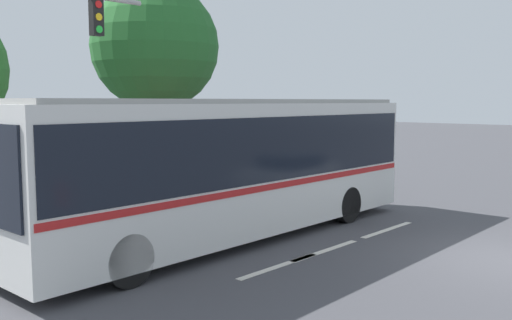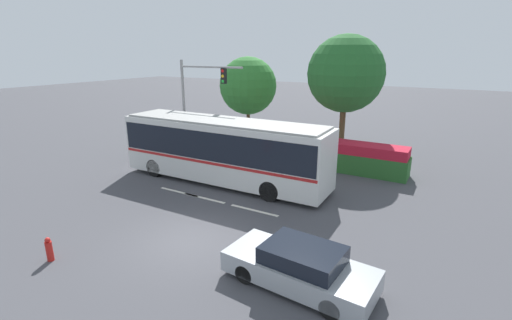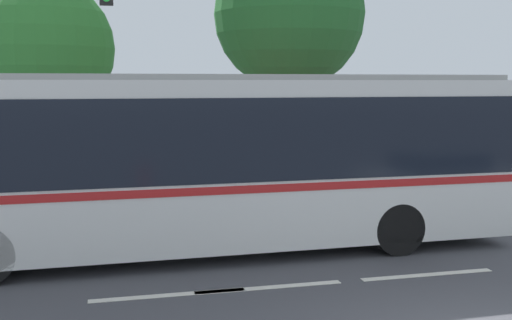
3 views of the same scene
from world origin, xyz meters
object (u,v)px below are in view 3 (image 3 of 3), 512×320
at_px(street_tree_left, 43,48).
at_px(street_tree_centre, 289,15).
at_px(traffic_light_pole, 4,42).
at_px(city_bus, 211,152).

relative_size(street_tree_left, street_tree_centre, 0.82).
xyz_separation_m(traffic_light_pole, street_tree_centre, (8.01, 5.21, 1.31)).
height_order(traffic_light_pole, street_tree_centre, street_tree_centre).
distance_m(city_bus, street_tree_left, 9.89).
bearing_deg(street_tree_left, street_tree_centre, -5.48).
bearing_deg(street_tree_centre, street_tree_left, 174.52).
relative_size(city_bus, traffic_light_pole, 1.85).
height_order(city_bus, traffic_light_pole, traffic_light_pole).
height_order(city_bus, street_tree_centre, street_tree_centre).
relative_size(city_bus, street_tree_centre, 1.48).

